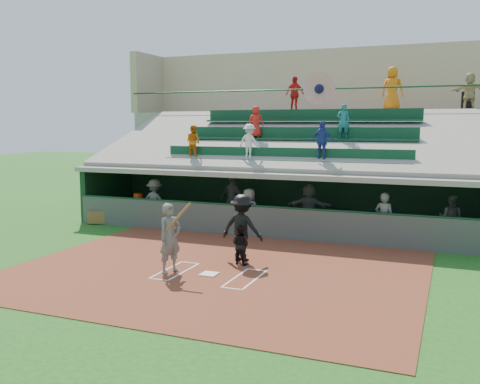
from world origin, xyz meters
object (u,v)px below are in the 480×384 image
at_px(water_cooler, 138,198).
at_px(trash_bin, 468,101).
at_px(home_plate, 209,274).
at_px(catcher, 240,245).
at_px(batter_at_plate, 170,238).
at_px(white_table, 137,211).

height_order(water_cooler, trash_bin, trash_bin).
xyz_separation_m(home_plate, catcher, (0.37, 1.32, 0.55)).
distance_m(home_plate, batter_at_plate, 1.42).
relative_size(home_plate, white_table, 0.49).
xyz_separation_m(home_plate, trash_bin, (6.34, 13.29, 4.97)).
distance_m(batter_at_plate, water_cooler, 8.10).
bearing_deg(white_table, home_plate, -20.11).
bearing_deg(batter_at_plate, white_table, 129.00).
bearing_deg(home_plate, white_table, 135.27).
distance_m(white_table, trash_bin, 15.13).
bearing_deg(trash_bin, home_plate, -115.51).
bearing_deg(water_cooler, home_plate, -45.11).
distance_m(home_plate, trash_bin, 15.55).
distance_m(batter_at_plate, trash_bin, 15.91).
relative_size(batter_at_plate, trash_bin, 2.40).
relative_size(home_plate, trash_bin, 0.53).
bearing_deg(water_cooler, trash_bin, 29.90).
bearing_deg(trash_bin, water_cooler, -150.10).
distance_m(water_cooler, trash_bin, 14.92).
bearing_deg(catcher, home_plate, 88.25).
distance_m(batter_at_plate, white_table, 8.10).
bearing_deg(home_plate, trash_bin, 64.49).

